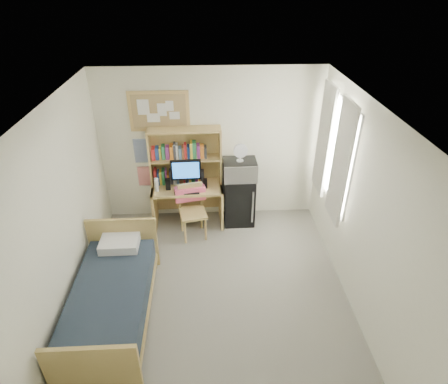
{
  "coord_description": "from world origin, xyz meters",
  "views": [
    {
      "loc": [
        -0.04,
        -3.57,
        3.84
      ],
      "look_at": [
        0.19,
        1.2,
        0.96
      ],
      "focal_mm": 30.0,
      "sensor_mm": 36.0,
      "label": 1
    }
  ],
  "objects_px": {
    "desk_chair": "(193,213)",
    "bed": "(112,302)",
    "desk": "(188,205)",
    "speaker_right": "(205,183)",
    "mini_fridge": "(239,199)",
    "microwave": "(240,170)",
    "speaker_left": "(168,184)",
    "bulletin_board": "(159,111)",
    "monitor": "(186,175)",
    "desk_fan": "(240,153)"
  },
  "relations": [
    {
      "from": "desk_chair",
      "to": "speaker_right",
      "type": "distance_m",
      "value": 0.52
    },
    {
      "from": "mini_fridge",
      "to": "microwave",
      "type": "height_order",
      "value": "microwave"
    },
    {
      "from": "desk",
      "to": "desk_fan",
      "type": "xyz_separation_m",
      "value": [
        0.87,
        0.02,
        0.95
      ]
    },
    {
      "from": "desk",
      "to": "monitor",
      "type": "distance_m",
      "value": 0.63
    },
    {
      "from": "desk_chair",
      "to": "bed",
      "type": "bearing_deg",
      "value": -132.42
    },
    {
      "from": "desk",
      "to": "mini_fridge",
      "type": "distance_m",
      "value": 0.87
    },
    {
      "from": "desk_chair",
      "to": "microwave",
      "type": "xyz_separation_m",
      "value": [
        0.78,
        0.38,
        0.56
      ]
    },
    {
      "from": "desk_chair",
      "to": "desk",
      "type": "bearing_deg",
      "value": 93.0
    },
    {
      "from": "monitor",
      "to": "desk_chair",
      "type": "bearing_deg",
      "value": -75.43
    },
    {
      "from": "bulletin_board",
      "to": "mini_fridge",
      "type": "relative_size",
      "value": 1.09
    },
    {
      "from": "mini_fridge",
      "to": "monitor",
      "type": "distance_m",
      "value": 1.04
    },
    {
      "from": "desk",
      "to": "monitor",
      "type": "height_order",
      "value": "monitor"
    },
    {
      "from": "speaker_left",
      "to": "monitor",
      "type": "bearing_deg",
      "value": -0.0
    },
    {
      "from": "desk",
      "to": "speaker_right",
      "type": "height_order",
      "value": "speaker_right"
    },
    {
      "from": "monitor",
      "to": "speaker_right",
      "type": "bearing_deg",
      "value": -0.0
    },
    {
      "from": "desk_chair",
      "to": "microwave",
      "type": "relative_size",
      "value": 1.69
    },
    {
      "from": "mini_fridge",
      "to": "monitor",
      "type": "relative_size",
      "value": 1.66
    },
    {
      "from": "speaker_left",
      "to": "speaker_right",
      "type": "distance_m",
      "value": 0.6
    },
    {
      "from": "bulletin_board",
      "to": "monitor",
      "type": "xyz_separation_m",
      "value": [
        0.38,
        -0.36,
        -0.93
      ]
    },
    {
      "from": "speaker_left",
      "to": "speaker_right",
      "type": "relative_size",
      "value": 1.17
    },
    {
      "from": "microwave",
      "to": "speaker_left",
      "type": "bearing_deg",
      "value": -176.49
    },
    {
      "from": "bulletin_board",
      "to": "bed",
      "type": "relative_size",
      "value": 0.5
    },
    {
      "from": "speaker_left",
      "to": "bed",
      "type": "bearing_deg",
      "value": -109.17
    },
    {
      "from": "mini_fridge",
      "to": "monitor",
      "type": "xyz_separation_m",
      "value": [
        -0.87,
        -0.1,
        0.56
      ]
    },
    {
      "from": "mini_fridge",
      "to": "desk",
      "type": "bearing_deg",
      "value": -178.41
    },
    {
      "from": "desk_chair",
      "to": "speaker_left",
      "type": "xyz_separation_m",
      "value": [
        -0.39,
        0.29,
        0.37
      ]
    },
    {
      "from": "desk",
      "to": "microwave",
      "type": "relative_size",
      "value": 2.18
    },
    {
      "from": "desk_chair",
      "to": "monitor",
      "type": "distance_m",
      "value": 0.62
    },
    {
      "from": "bulletin_board",
      "to": "microwave",
      "type": "xyz_separation_m",
      "value": [
        1.25,
        -0.28,
        -0.91
      ]
    },
    {
      "from": "desk",
      "to": "microwave",
      "type": "bearing_deg",
      "value": -1.18
    },
    {
      "from": "bulletin_board",
      "to": "desk_chair",
      "type": "height_order",
      "value": "bulletin_board"
    },
    {
      "from": "speaker_right",
      "to": "microwave",
      "type": "height_order",
      "value": "microwave"
    },
    {
      "from": "mini_fridge",
      "to": "speaker_left",
      "type": "distance_m",
      "value": 1.24
    },
    {
      "from": "mini_fridge",
      "to": "bed",
      "type": "xyz_separation_m",
      "value": [
        -1.75,
        -2.05,
        -0.17
      ]
    },
    {
      "from": "mini_fridge",
      "to": "desk_fan",
      "type": "height_order",
      "value": "desk_fan"
    },
    {
      "from": "speaker_left",
      "to": "microwave",
      "type": "height_order",
      "value": "microwave"
    },
    {
      "from": "speaker_right",
      "to": "desk_fan",
      "type": "xyz_separation_m",
      "value": [
        0.57,
        0.07,
        0.5
      ]
    },
    {
      "from": "bulletin_board",
      "to": "microwave",
      "type": "height_order",
      "value": "bulletin_board"
    },
    {
      "from": "bed",
      "to": "speaker_right",
      "type": "distance_m",
      "value": 2.35
    },
    {
      "from": "desk",
      "to": "speaker_right",
      "type": "distance_m",
      "value": 0.54
    },
    {
      "from": "bulletin_board",
      "to": "desk_fan",
      "type": "relative_size",
      "value": 3.36
    },
    {
      "from": "desk_fan",
      "to": "bed",
      "type": "bearing_deg",
      "value": -131.8
    },
    {
      "from": "mini_fridge",
      "to": "bed",
      "type": "relative_size",
      "value": 0.46
    },
    {
      "from": "mini_fridge",
      "to": "desk_fan",
      "type": "xyz_separation_m",
      "value": [
        0.0,
        -0.02,
        0.88
      ]
    },
    {
      "from": "speaker_left",
      "to": "speaker_right",
      "type": "xyz_separation_m",
      "value": [
        0.6,
        0.03,
        -0.01
      ]
    },
    {
      "from": "desk",
      "to": "desk_chair",
      "type": "height_order",
      "value": "desk_chair"
    },
    {
      "from": "desk_chair",
      "to": "monitor",
      "type": "height_order",
      "value": "monitor"
    },
    {
      "from": "desk",
      "to": "mini_fridge",
      "type": "height_order",
      "value": "mini_fridge"
    },
    {
      "from": "mini_fridge",
      "to": "desk_chair",
      "type": "bearing_deg",
      "value": -153.42
    },
    {
      "from": "desk",
      "to": "mini_fridge",
      "type": "bearing_deg",
      "value": 0.13
    }
  ]
}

